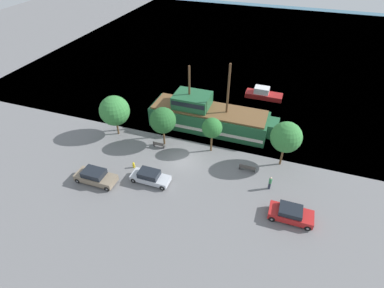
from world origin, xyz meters
name	(u,v)px	position (x,y,z in m)	size (l,w,h in m)	color
ground_plane	(184,160)	(0.00, 0.00, 0.00)	(160.00, 160.00, 0.00)	slate
water_surface	(249,44)	(0.00, 44.00, 0.00)	(80.00, 80.00, 0.00)	#38667F
pirate_ship	(208,116)	(0.66, 7.94, 1.79)	(17.49, 4.83, 9.79)	#1E5633
moored_boat_dockside	(263,94)	(6.80, 19.21, 0.64)	(5.90, 2.14, 1.75)	maroon
parked_car_curb_front	(150,177)	(-2.28, -4.61, 0.71)	(4.40, 1.77, 1.45)	#B7BCC6
parked_car_curb_mid	(95,176)	(-8.04, -6.61, 0.76)	(4.65, 1.95, 1.57)	#7F705B
parked_car_curb_rear	(291,214)	(13.01, -4.82, 0.72)	(4.26, 2.01, 1.45)	#B21E1E
fire_hydrant	(134,165)	(-5.16, -3.12, 0.41)	(0.42, 0.25, 0.76)	yellow
bench_promenade_east	(247,168)	(7.69, 0.75, 0.44)	(1.87, 0.45, 0.85)	#4C4742
bench_promenade_west	(159,145)	(-3.94, 1.44, 0.43)	(1.52, 0.45, 0.85)	#4C4742
pedestrian_walking_near	(270,183)	(10.53, -1.35, 0.86)	(0.32, 0.32, 1.70)	#232838
tree_row_east	(115,111)	(-10.43, 2.40, 3.66)	(3.96, 3.96, 5.64)	brown
tree_row_mideast	(163,120)	(-3.56, 2.37, 3.64)	(3.32, 3.32, 5.31)	brown
tree_row_midwest	(212,128)	(2.62, 3.01, 3.47)	(2.51, 2.51, 4.74)	brown
tree_row_west	(286,137)	(11.24, 3.22, 4.02)	(3.57, 3.57, 5.81)	brown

